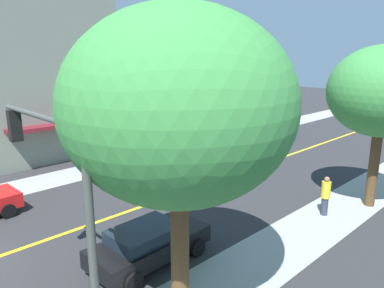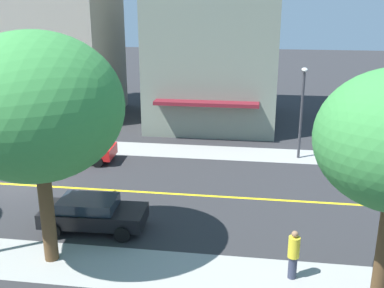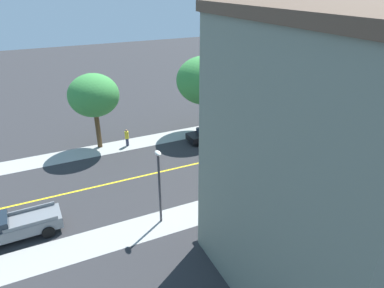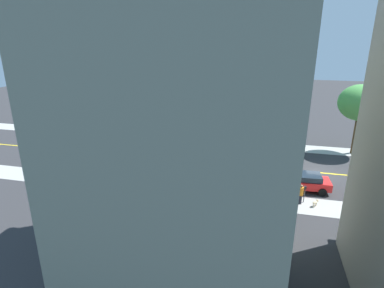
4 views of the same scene
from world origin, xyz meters
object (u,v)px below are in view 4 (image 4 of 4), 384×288
street_lamp (143,148)px  pedestrian_orange_shirt (301,194)px  pedestrian_yellow_shirt (193,134)px  small_dog (315,202)px  street_tree_right_corner (271,97)px  pedestrian_teal_shirt (300,139)px  black_sedan_right_curb (260,147)px  street_tree_left_far (360,103)px  grey_pickup_truck (62,157)px  street_tree_left_near (174,95)px  red_sedan_left_curb (304,181)px  traffic_light_mast (295,117)px  parking_meter (305,192)px

street_lamp → pedestrian_orange_shirt: (-0.02, -12.44, -2.62)m
pedestrian_yellow_shirt → small_dog: size_ratio=2.99×
street_tree_right_corner → pedestrian_teal_shirt: bearing=-79.2°
black_sedan_right_curb → pedestrian_teal_shirt: (3.11, -4.36, 0.21)m
black_sedan_right_curb → pedestrian_yellow_shirt: pedestrian_yellow_shirt is taller
street_tree_right_corner → pedestrian_yellow_shirt: (-0.04, 8.70, -4.79)m
street_tree_left_far → pedestrian_teal_shirt: (0.75, 5.38, -4.58)m
grey_pickup_truck → small_dog: bearing=171.7°
street_tree_left_near → street_lamp: bearing=-174.2°
red_sedan_left_curb → traffic_light_mast: bearing=-89.9°
traffic_light_mast → pedestrian_orange_shirt: 11.87m
street_tree_right_corner → street_tree_left_far: size_ratio=1.11×
traffic_light_mast → pedestrian_teal_shirt: 3.85m
pedestrian_orange_shirt → small_dog: 1.20m
street_tree_right_corner → parking_meter: size_ratio=6.14×
grey_pickup_truck → street_lamp: bearing=163.8°
pedestrian_yellow_shirt → red_sedan_left_curb: bearing=-47.3°
street_tree_left_near → parking_meter: size_ratio=5.52×
street_tree_left_far → street_lamp: 22.86m
pedestrian_teal_shirt → small_dog: pedestrian_teal_shirt is taller
street_tree_left_near → street_tree_left_far: (-1.00, -20.26, 0.16)m
street_tree_left_far → black_sedan_right_curb: bearing=103.6°
red_sedan_left_curb → black_sedan_right_curb: (7.90, 3.77, -0.02)m
pedestrian_yellow_shirt → street_lamp: bearing=-101.4°
pedestrian_orange_shirt → traffic_light_mast: bearing=-7.4°
street_lamp → pedestrian_teal_shirt: bearing=-45.0°
pedestrian_orange_shirt → pedestrian_teal_shirt: bearing=-11.7°
grey_pickup_truck → street_tree_right_corner: bearing=-153.7°
red_sedan_left_curb → small_dog: size_ratio=7.08×
red_sedan_left_curb → small_dog: 2.76m
grey_pickup_truck → pedestrian_teal_shirt: size_ratio=3.50×
street_tree_right_corner → pedestrian_orange_shirt: bearing=-168.7°
grey_pickup_truck → pedestrian_yellow_shirt: bearing=-137.9°
parking_meter → grey_pickup_truck: grey_pickup_truck is taller
black_sedan_right_curb → grey_pickup_truck: grey_pickup_truck is taller
pedestrian_teal_shirt → pedestrian_orange_shirt: bearing=4.7°
street_tree_right_corner → pedestrian_teal_shirt: size_ratio=4.63×
pedestrian_teal_shirt → small_dog: bearing=9.3°
street_tree_left_far → red_sedan_left_curb: size_ratio=1.75×
pedestrian_yellow_shirt → pedestrian_teal_shirt: bearing=-2.7°
black_sedan_right_curb → grey_pickup_truck: size_ratio=0.69×
street_tree_right_corner → pedestrian_orange_shirt: street_tree_right_corner is taller
red_sedan_left_curb → grey_pickup_truck: 22.44m
pedestrian_yellow_shirt → small_dog: 17.89m
red_sedan_left_curb → pedestrian_yellow_shirt: 15.60m
street_lamp → pedestrian_teal_shirt: (13.48, -13.50, -2.50)m
street_tree_left_far → traffic_light_mast: bearing=101.6°
black_sedan_right_curb → pedestrian_yellow_shirt: 8.31m
street_lamp → parking_meter: bearing=-88.8°
pedestrian_teal_shirt → pedestrian_yellow_shirt: bearing=-77.4°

